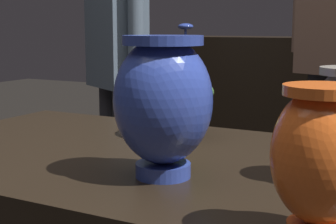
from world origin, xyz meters
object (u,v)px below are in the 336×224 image
object	(u,v)px
shelf_vase_far_left	(186,27)
vase_centerpiece	(163,101)
vase_right_accent	(321,156)
visitor_near_left	(116,56)
vase_tall_behind	(178,93)

from	to	relation	value
shelf_vase_far_left	vase_centerpiece	bearing A→B (deg)	-64.74
vase_right_accent	shelf_vase_far_left	world-z (taller)	shelf_vase_far_left
vase_right_accent	visitor_near_left	xyz separation A→B (m)	(-1.23, 1.41, 0.01)
vase_right_accent	shelf_vase_far_left	xyz separation A→B (m)	(-1.37, 2.43, 0.15)
visitor_near_left	shelf_vase_far_left	bearing A→B (deg)	-51.35
shelf_vase_far_left	vase_right_accent	bearing A→B (deg)	-60.66
vase_right_accent	shelf_vase_far_left	distance (m)	2.80
vase_tall_behind	shelf_vase_far_left	world-z (taller)	shelf_vase_far_left
vase_tall_behind	visitor_near_left	xyz separation A→B (m)	(-0.82, 0.97, 0.01)
shelf_vase_far_left	visitor_near_left	size ratio (longest dim) A/B	0.07
vase_centerpiece	vase_right_accent	bearing A→B (deg)	-25.47
vase_centerpiece	visitor_near_left	size ratio (longest dim) A/B	0.15
shelf_vase_far_left	vase_tall_behind	bearing A→B (deg)	-64.36
vase_right_accent	shelf_vase_far_left	bearing A→B (deg)	119.34
vase_centerpiece	vase_right_accent	xyz separation A→B (m)	(0.28, -0.13, -0.03)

